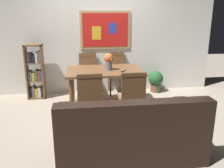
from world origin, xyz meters
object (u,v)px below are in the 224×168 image
at_px(bookshelf, 36,74).
at_px(flower_vase, 109,61).
at_px(potted_ivy, 156,80).
at_px(dining_table, 105,75).
at_px(dining_chair_far_right, 117,70).
at_px(tv_remote, 123,71).
at_px(dining_chair_near_left, 90,96).
at_px(dining_chair_near_right, 132,94).
at_px(dining_chair_far_left, 88,71).
at_px(leather_couch, 130,134).

xyz_separation_m(bookshelf, flower_vase, (1.47, -0.77, 0.39)).
bearing_deg(potted_ivy, dining_table, -148.16).
distance_m(dining_chair_far_right, bookshelf, 1.76).
relative_size(dining_table, tv_remote, 8.82).
height_order(bookshelf, flower_vase, bookshelf).
distance_m(dining_table, dining_chair_near_left, 0.92).
height_order(dining_table, dining_chair_far_right, dining_chair_far_right).
xyz_separation_m(dining_chair_near_right, bookshelf, (-1.75, 1.59, -0.00)).
bearing_deg(dining_chair_far_left, bookshelf, -174.09).
height_order(dining_table, tv_remote, tv_remote).
bearing_deg(dining_table, potted_ivy, 31.84).
bearing_deg(dining_chair_near_left, dining_chair_far_left, 88.77).
height_order(dining_chair_near_left, leather_couch, dining_chair_near_left).
bearing_deg(dining_chair_far_left, dining_chair_far_right, 1.40).
bearing_deg(tv_remote, dining_chair_far_right, 88.31).
height_order(leather_couch, potted_ivy, leather_couch).
height_order(dining_chair_far_left, leather_couch, dining_chair_far_left).
xyz_separation_m(bookshelf, potted_ivy, (2.66, 0.06, -0.26)).
relative_size(dining_table, dining_chair_far_left, 1.55).
bearing_deg(bookshelf, potted_ivy, 1.22).
relative_size(dining_chair_near_right, potted_ivy, 1.64).
bearing_deg(bookshelf, dining_table, -27.41).
distance_m(dining_chair_far_right, dining_chair_far_left, 0.64).
relative_size(dining_chair_near_right, leather_couch, 0.51).
relative_size(dining_chair_far_left, bookshelf, 0.79).
bearing_deg(dining_chair_near_right, flower_vase, 108.52).
distance_m(dining_chair_near_right, dining_chair_far_left, 1.82).
xyz_separation_m(leather_couch, flower_vase, (-0.06, 1.71, 0.61)).
xyz_separation_m(dining_chair_far_right, dining_chair_far_left, (-0.64, -0.02, 0.00)).
bearing_deg(dining_chair_near_right, dining_table, 112.03).
bearing_deg(dining_chair_far_left, dining_chair_near_right, -69.59).
distance_m(dining_chair_far_right, leather_couch, 2.63).
bearing_deg(dining_chair_far_right, tv_remote, -91.69).
xyz_separation_m(dining_chair_far_right, leather_couch, (-0.22, -2.61, -0.23)).
height_order(leather_couch, bookshelf, bookshelf).
distance_m(dining_table, dining_chair_near_right, 0.94).
relative_size(dining_chair_near_left, potted_ivy, 1.64).
distance_m(dining_table, leather_couch, 1.79).
bearing_deg(potted_ivy, dining_chair_far_left, 177.82).
bearing_deg(dining_chair_near_left, bookshelf, 124.27).
xyz_separation_m(dining_table, tv_remote, (0.33, -0.17, 0.11)).
bearing_deg(dining_chair_far_right, bookshelf, -175.73).
height_order(dining_table, dining_chair_far_left, dining_chair_far_left).
distance_m(dining_chair_near_left, leather_couch, 1.03).
xyz_separation_m(dining_chair_far_left, tv_remote, (0.61, -1.01, 0.22)).
relative_size(dining_table, flower_vase, 4.47).
bearing_deg(dining_chair_far_right, dining_chair_far_left, -178.60).
bearing_deg(leather_couch, dining_table, 94.43).
bearing_deg(flower_vase, tv_remote, -26.33).
distance_m(dining_table, tv_remote, 0.38).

